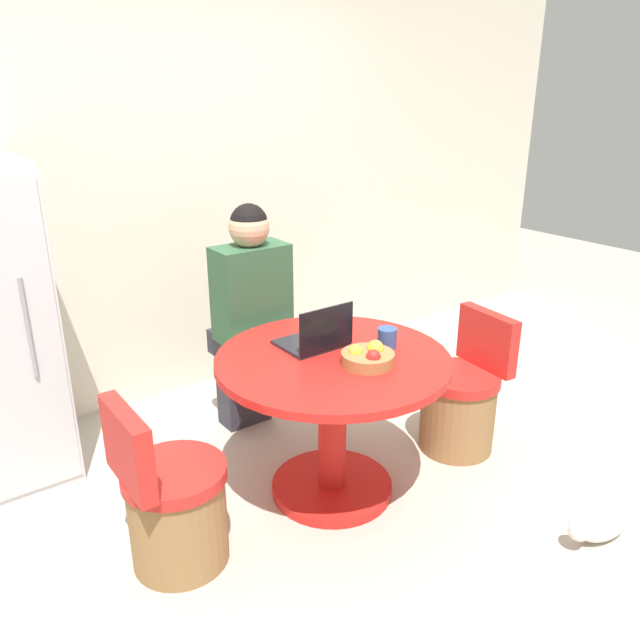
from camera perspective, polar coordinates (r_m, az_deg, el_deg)
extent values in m
plane|color=#B2A899|center=(3.11, 1.29, -17.11)|extent=(12.00, 12.00, 0.00)
cube|color=beige|center=(3.95, -13.78, 11.27)|extent=(7.00, 0.06, 2.60)
cylinder|color=gray|center=(3.10, -25.11, -0.70)|extent=(0.02, 0.02, 0.48)
cylinder|color=red|center=(3.23, 1.09, -14.93)|extent=(0.60, 0.60, 0.05)
cylinder|color=red|center=(3.04, 1.14, -9.60)|extent=(0.14, 0.14, 0.65)
cylinder|color=red|center=(2.89, 1.18, -3.72)|extent=(1.09, 1.09, 0.04)
cylinder|color=olive|center=(3.57, 12.43, -8.47)|extent=(0.41, 0.41, 0.40)
cylinder|color=red|center=(3.46, 12.72, -5.18)|extent=(0.43, 0.43, 0.06)
cube|color=red|center=(3.50, 15.04, -1.76)|extent=(0.11, 0.39, 0.32)
cylinder|color=olive|center=(2.81, -12.81, -17.36)|extent=(0.41, 0.41, 0.40)
cylinder|color=red|center=(2.68, -13.20, -13.52)|extent=(0.43, 0.43, 0.06)
cube|color=red|center=(2.53, -17.18, -11.11)|extent=(0.07, 0.39, 0.32)
cube|color=#2D2D38|center=(3.75, -6.99, -6.07)|extent=(0.28, 0.16, 0.45)
cube|color=#2D2D38|center=(3.58, -6.72, -2.17)|extent=(0.32, 0.36, 0.14)
cube|color=#2D5638|center=(3.40, -6.27, 2.53)|extent=(0.40, 0.22, 0.52)
sphere|color=tan|center=(3.31, -6.51, 8.40)|extent=(0.21, 0.21, 0.21)
sphere|color=black|center=(3.30, -6.53, 8.86)|extent=(0.20, 0.20, 0.20)
cube|color=#232328|center=(3.00, -0.85, -2.10)|extent=(0.30, 0.25, 0.02)
cube|color=black|center=(2.87, 0.61, -0.81)|extent=(0.30, 0.01, 0.21)
cylinder|color=olive|center=(2.80, 4.38, -3.53)|extent=(0.24, 0.24, 0.05)
sphere|color=gold|center=(2.82, 5.08, -2.58)|extent=(0.08, 0.08, 0.08)
sphere|color=gold|center=(2.79, 3.30, -2.90)|extent=(0.06, 0.06, 0.06)
sphere|color=red|center=(2.74, 4.90, -3.38)|extent=(0.07, 0.07, 0.07)
cylinder|color=#2D4C84|center=(2.98, 6.16, -1.62)|extent=(0.09, 0.09, 0.10)
ellipsoid|color=white|center=(3.20, 24.57, -16.38)|extent=(0.34, 0.18, 0.16)
sphere|color=white|center=(3.05, 22.61, -17.33)|extent=(0.10, 0.10, 0.10)
cylinder|color=white|center=(3.29, 26.11, -15.13)|extent=(0.14, 0.05, 0.12)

